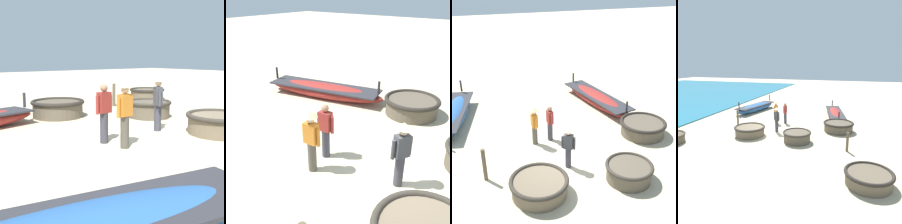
# 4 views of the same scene
# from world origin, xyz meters

# --- Properties ---
(ground_plane) EXTENTS (80.00, 80.00, 0.00)m
(ground_plane) POSITION_xyz_m (0.00, 0.00, 0.00)
(ground_plane) COLOR #C6B793
(coracle_tilted) EXTENTS (1.69, 1.69, 0.63)m
(coracle_tilted) POSITION_xyz_m (2.05, -1.30, 0.34)
(coracle_tilted) COLOR brown
(coracle_tilted) RESTS_ON ground
(coracle_nearest) EXTENTS (1.89, 1.89, 0.57)m
(coracle_nearest) POSITION_xyz_m (5.87, -4.94, 0.31)
(coracle_nearest) COLOR brown
(coracle_nearest) RESTS_ON ground
(coracle_upturned) EXTENTS (1.97, 1.97, 0.62)m
(coracle_upturned) POSITION_xyz_m (-1.12, -1.09, 0.34)
(coracle_upturned) COLOR brown
(coracle_upturned) RESTS_ON ground
(coracle_far_right) EXTENTS (2.03, 2.03, 0.65)m
(coracle_far_right) POSITION_xyz_m (4.21, 1.40, 0.36)
(coracle_far_right) COLOR brown
(coracle_far_right) RESTS_ON ground
(long_boat_white_hull) EXTENTS (2.17, 5.18, 1.25)m
(long_boat_white_hull) POSITION_xyz_m (-3.75, 5.32, 0.36)
(long_boat_white_hull) COLOR #285693
(long_boat_white_hull) RESTS_ON ground
(long_boat_red_hull) EXTENTS (2.22, 5.42, 1.03)m
(long_boat_red_hull) POSITION_xyz_m (3.62, 5.14, 0.30)
(long_boat_red_hull) COLOR maroon
(long_boat_red_hull) RESTS_ON ground
(fisherman_by_coracle) EXTENTS (0.36, 0.53, 1.67)m
(fisherman_by_coracle) POSITION_xyz_m (-0.52, 2.09, 0.96)
(fisherman_by_coracle) COLOR #4C473D
(fisherman_by_coracle) RESTS_ON ground
(fisherman_standing_right) EXTENTS (0.46, 0.37, 1.67)m
(fisherman_standing_right) POSITION_xyz_m (0.28, 0.08, 0.96)
(fisherman_standing_right) COLOR #383842
(fisherman_standing_right) RESTS_ON ground
(fisherman_hauling) EXTENTS (0.24, 0.53, 1.57)m
(fisherman_hauling) POSITION_xyz_m (0.18, 2.21, 0.84)
(fisherman_hauling) COLOR #383842
(fisherman_hauling) RESTS_ON ground
(mooring_post_shoreline) EXTENTS (0.14, 0.14, 1.25)m
(mooring_post_shoreline) POSITION_xyz_m (-2.73, 0.24, 0.62)
(mooring_post_shoreline) COLOR brown
(mooring_post_shoreline) RESTS_ON ground
(mooring_post_mid_beach) EXTENTS (0.14, 0.14, 1.05)m
(mooring_post_mid_beach) POSITION_xyz_m (4.93, -1.90, 0.53)
(mooring_post_mid_beach) COLOR brown
(mooring_post_mid_beach) RESTS_ON ground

